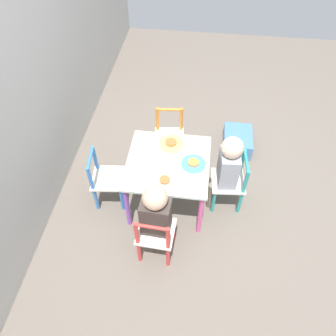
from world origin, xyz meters
TOP-DOWN VIEW (x-y plane):
  - ground_plane at (0.00, 0.00)m, footprint 6.00×6.00m
  - house_wall at (0.00, 0.98)m, footprint 6.00×0.06m
  - kids_table at (0.00, 0.00)m, footprint 0.62×0.62m
  - chair_teal at (0.05, -0.50)m, footprint 0.28×0.28m
  - chair_red at (-0.50, 0.03)m, footprint 0.27×0.27m
  - chair_orange at (0.50, 0.05)m, footprint 0.29×0.29m
  - chair_blue at (-0.05, 0.50)m, footprint 0.29×0.29m
  - child_front at (0.04, -0.44)m, footprint 0.21×0.22m
  - child_left at (-0.44, 0.02)m, footprint 0.22×0.21m
  - plate_front at (-0.00, -0.19)m, footprint 0.18×0.18m
  - plate_left at (-0.19, 0.00)m, footprint 0.17×0.17m
  - plate_right at (0.19, 0.00)m, footprint 0.20×0.20m
  - storage_bin at (0.70, -0.59)m, footprint 0.35×0.26m

SIDE VIEW (x-z plane):
  - ground_plane at x=0.00m, z-range 0.00..0.00m
  - storage_bin at x=0.70m, z-range 0.00..0.16m
  - chair_teal at x=0.05m, z-range -0.01..0.51m
  - chair_red at x=-0.50m, z-range -0.01..0.51m
  - chair_orange at x=0.50m, z-range -0.01..0.51m
  - chair_blue at x=-0.05m, z-range -0.01..0.51m
  - kids_table at x=0.00m, z-range 0.17..0.65m
  - child_front at x=0.04m, z-range 0.07..0.80m
  - child_left at x=-0.44m, z-range 0.07..0.81m
  - plate_left at x=-0.19m, z-range 0.47..0.50m
  - plate_front at x=0.00m, z-range 0.47..0.50m
  - plate_right at x=0.19m, z-range 0.47..0.50m
  - house_wall at x=0.00m, z-range 0.00..2.60m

